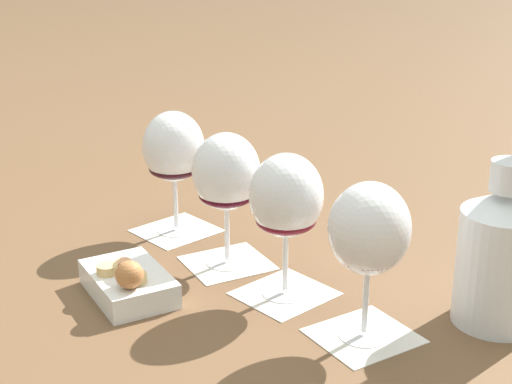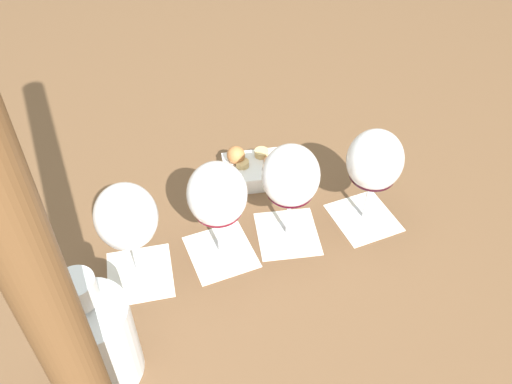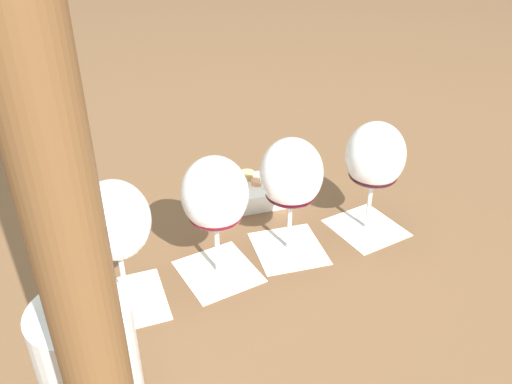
{
  "view_description": "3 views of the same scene",
  "coord_description": "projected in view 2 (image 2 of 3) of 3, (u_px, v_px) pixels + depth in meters",
  "views": [
    {
      "loc": [
        -0.21,
        0.96,
        0.48
      ],
      "look_at": [
        0.0,
        -0.0,
        0.13
      ],
      "focal_mm": 55.0,
      "sensor_mm": 36.0,
      "label": 1
    },
    {
      "loc": [
        -0.53,
        -0.34,
        0.72
      ],
      "look_at": [
        0.0,
        -0.0,
        0.13
      ],
      "focal_mm": 38.0,
      "sensor_mm": 36.0,
      "label": 2
    },
    {
      "loc": [
        -0.61,
        -0.28,
        0.53
      ],
      "look_at": [
        0.0,
        -0.0,
        0.13
      ],
      "focal_mm": 38.0,
      "sensor_mm": 36.0,
      "label": 3
    }
  ],
  "objects": [
    {
      "name": "wine_glass_1",
      "position": [
        217.0,
        197.0,
        0.85
      ],
      "size": [
        0.1,
        0.1,
        0.19
      ],
      "color": "white",
      "rests_on": "tasting_card_1"
    },
    {
      "name": "snack_dish",
      "position": [
        257.0,
        169.0,
        1.07
      ],
      "size": [
        0.16,
        0.16,
        0.07
      ],
      "color": "white",
      "rests_on": "ground_plane"
    },
    {
      "name": "ceramic_vase",
      "position": [
        94.0,
        335.0,
        0.72
      ],
      "size": [
        0.11,
        0.11,
        0.21
      ],
      "color": "silver",
      "rests_on": "ground_plane"
    },
    {
      "name": "tasting_card_1",
      "position": [
        221.0,
        252.0,
        0.94
      ],
      "size": [
        0.15,
        0.16,
        0.0
      ],
      "color": "silver",
      "rests_on": "ground_plane"
    },
    {
      "name": "wine_glass_0",
      "position": [
        127.0,
        220.0,
        0.81
      ],
      "size": [
        0.1,
        0.1,
        0.19
      ],
      "color": "white",
      "rests_on": "tasting_card_0"
    },
    {
      "name": "wine_glass_2",
      "position": [
        291.0,
        179.0,
        0.88
      ],
      "size": [
        0.1,
        0.1,
        0.19
      ],
      "color": "white",
      "rests_on": "tasting_card_2"
    },
    {
      "name": "wine_glass_3",
      "position": [
        374.0,
        163.0,
        0.91
      ],
      "size": [
        0.1,
        0.1,
        0.19
      ],
      "color": "white",
      "rests_on": "tasting_card_3"
    },
    {
      "name": "tasting_card_3",
      "position": [
        364.0,
        218.0,
        1.0
      ],
      "size": [
        0.15,
        0.16,
        0.0
      ],
      "color": "silver",
      "rests_on": "ground_plane"
    },
    {
      "name": "tasting_card_2",
      "position": [
        287.0,
        233.0,
        0.97
      ],
      "size": [
        0.16,
        0.16,
        0.0
      ],
      "color": "silver",
      "rests_on": "ground_plane"
    },
    {
      "name": "tasting_card_0",
      "position": [
        140.0,
        274.0,
        0.9
      ],
      "size": [
        0.16,
        0.16,
        0.0
      ],
      "color": "silver",
      "rests_on": "ground_plane"
    },
    {
      "name": "ground_plane",
      "position": [
        254.0,
        244.0,
        0.95
      ],
      "size": [
        8.0,
        8.0,
        0.0
      ],
      "primitive_type": "plane",
      "color": "brown"
    },
    {
      "name": "umbrella_pole",
      "position": [
        24.0,
        256.0,
        0.4
      ],
      "size": [
        0.05,
        0.05,
        0.82
      ],
      "color": "brown",
      "rests_on": "ground_plane"
    }
  ]
}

